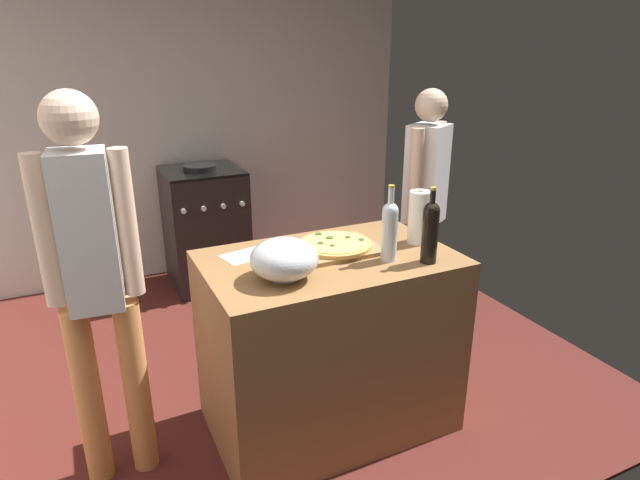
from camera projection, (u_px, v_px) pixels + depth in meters
name	position (u px, v px, depth m)	size (l,w,h in m)	color
ground_plane	(236.00, 351.00, 3.38)	(3.98, 3.50, 0.02)	#511E19
kitchen_wall_rear	(171.00, 115.00, 4.20)	(3.98, 0.10, 2.60)	#BCB7AD
counter	(329.00, 343.00, 2.60)	(1.16, 0.72, 0.91)	olive
cutting_board	(335.00, 248.00, 2.52)	(0.40, 0.32, 0.02)	#9E7247
pizza	(335.00, 244.00, 2.51)	(0.35, 0.35, 0.03)	tan
mixing_bowl	(284.00, 259.00, 2.19)	(0.29, 0.29, 0.17)	#B2B2B7
paper_towel_roll	(419.00, 217.00, 2.58)	(0.10, 0.10, 0.26)	white
wine_bottle_amber	(390.00, 228.00, 2.36)	(0.07, 0.07, 0.35)	silver
wine_bottle_green	(430.00, 230.00, 2.33)	(0.07, 0.07, 0.34)	black
recipe_sheet	(246.00, 256.00, 2.45)	(0.21, 0.15, 0.00)	white
stove	(206.00, 227.00, 4.20)	(0.58, 0.61, 0.98)	black
person_in_stripes	(94.00, 276.00, 2.10)	(0.37, 0.22, 1.68)	#D88C4C
person_in_red	(425.00, 201.00, 3.27)	(0.36, 0.29, 1.59)	slate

